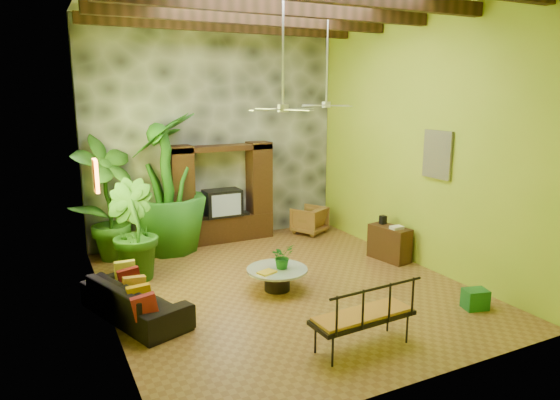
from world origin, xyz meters
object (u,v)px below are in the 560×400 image
coffee_table (277,276)px  tall_plant_b (132,230)px  green_bin (475,299)px  tall_plant_a (108,199)px  entertainment_center (222,201)px  side_console (389,243)px  wicker_armchair (309,220)px  iron_bench (366,313)px  ceiling_fan_front (283,95)px  sofa (135,299)px  ceiling_fan_back (326,94)px  tall_plant_c (167,183)px

coffee_table → tall_plant_b: bearing=141.6°
green_bin → tall_plant_a: bearing=133.8°
entertainment_center → side_console: 3.94m
tall_plant_b → wicker_armchair: bearing=15.0°
entertainment_center → tall_plant_a: 2.61m
iron_bench → green_bin: bearing=4.2°
tall_plant_b → entertainment_center: bearing=33.6°
wicker_armchair → side_console: 2.54m
ceiling_fan_front → sofa: ceiling_fan_front is taller
entertainment_center → green_bin: size_ratio=6.42×
ceiling_fan_back → wicker_armchair: (0.55, 1.58, -3.07)m
ceiling_fan_back → coffee_table: 3.85m
coffee_table → green_bin: 3.32m
wicker_armchair → tall_plant_b: 4.69m
wicker_armchair → coffee_table: bearing=23.1°
iron_bench → tall_plant_c: bearing=100.1°
ceiling_fan_front → sofa: bearing=173.9°
sofa → coffee_table: 2.47m
sofa → side_console: (5.30, 0.43, 0.06)m
tall_plant_b → coffee_table: tall_plant_b is taller
ceiling_fan_front → coffee_table: (0.02, 0.26, -3.15)m
coffee_table → side_console: size_ratio=1.21×
ceiling_fan_back → tall_plant_b: ceiling_fan_back is taller
ceiling_fan_back → coffee_table: size_ratio=1.72×
ceiling_fan_front → wicker_armchair: bearing=53.6°
tall_plant_b → green_bin: (4.70, -3.86, -0.77)m
wicker_armchair → coffee_table: size_ratio=0.68×
ceiling_fan_front → sofa: size_ratio=0.90×
ceiling_fan_back → tall_plant_c: (-2.92, 1.75, -1.88)m
tall_plant_c → side_console: bearing=-33.9°
tall_plant_a → sofa: bearing=-91.5°
side_console → ceiling_fan_back: bearing=128.7°
sofa → tall_plant_a: (0.08, 3.01, 1.01)m
ceiling_fan_front → green_bin: (2.56, -1.88, -3.24)m
ceiling_fan_front → tall_plant_a: bearing=126.0°
ceiling_fan_front → tall_plant_b: ceiling_fan_front is taller
side_console → wicker_armchair: bearing=91.1°
tall_plant_c → side_console: size_ratio=3.40×
entertainment_center → wicker_armchair: (2.15, -0.35, -0.63)m
ceiling_fan_back → wicker_armchair: ceiling_fan_back is taller
entertainment_center → green_bin: 5.96m
tall_plant_c → sofa: bearing=-113.2°
entertainment_center → tall_plant_c: tall_plant_c is taller
wicker_armchair → tall_plant_c: bearing=-31.2°
coffee_table → iron_bench: 2.46m
entertainment_center → coffee_table: bearing=-93.1°
ceiling_fan_back → tall_plant_b: size_ratio=0.99×
tall_plant_b → iron_bench: tall_plant_b is taller
entertainment_center → iron_bench: bearing=-90.4°
ceiling_fan_front → tall_plant_a: ceiling_fan_front is taller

